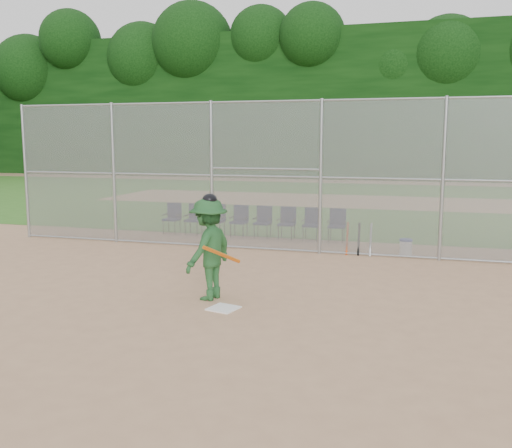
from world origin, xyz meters
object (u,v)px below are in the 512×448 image
(batter_at_plate, at_px, (209,248))
(water_cooler, at_px, (406,247))
(home_plate, at_px, (224,308))
(chair_0, at_px, (172,218))

(batter_at_plate, relative_size, water_cooler, 4.76)
(home_plate, xyz_separation_m, batter_at_plate, (-0.48, 0.55, 0.95))
(home_plate, bearing_deg, chair_0, 120.94)
(home_plate, distance_m, chair_0, 8.43)
(chair_0, bearing_deg, home_plate, -59.06)
(batter_at_plate, relative_size, chair_0, 2.08)
(water_cooler, distance_m, chair_0, 7.40)
(home_plate, relative_size, water_cooler, 1.14)
(home_plate, bearing_deg, water_cooler, 63.19)
(batter_at_plate, distance_m, water_cooler, 6.31)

